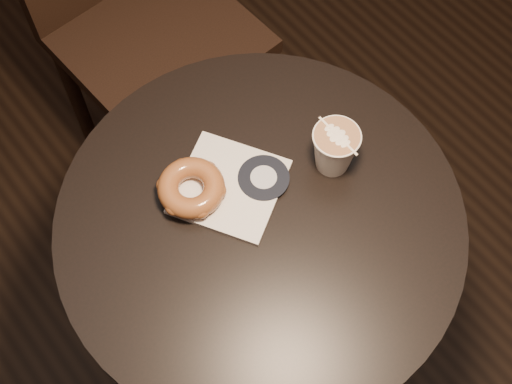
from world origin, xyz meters
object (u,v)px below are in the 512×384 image
cafe_table (260,262)px  pastry_bag (229,187)px  latte_cup (334,150)px  doughnut (191,188)px

cafe_table → pastry_bag: pastry_bag is taller
latte_cup → pastry_bag: bearing=156.5°
pastry_bag → doughnut: (-0.06, 0.03, 0.02)m
cafe_table → pastry_bag: (-0.00, 0.08, 0.20)m
pastry_bag → doughnut: size_ratio=1.49×
cafe_table → latte_cup: 0.30m
doughnut → cafe_table: bearing=-60.0°
pastry_bag → latte_cup: bearing=-54.0°
cafe_table → doughnut: bearing=120.0°
pastry_bag → doughnut: 0.07m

